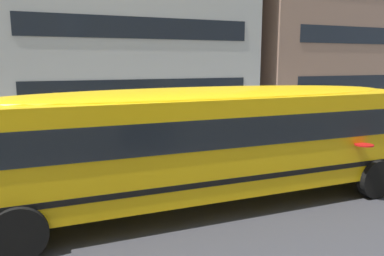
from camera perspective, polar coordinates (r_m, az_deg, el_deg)
The scene contains 4 objects.
ground_plane at distance 10.03m, azimuth -19.60°, elevation -10.22°, with size 400.00×400.00×0.00m, color #38383D.
sidewalk_far at distance 18.19m, azimuth -20.90°, elevation -1.24°, with size 120.00×3.00×0.01m, color gray.
lane_centreline at distance 10.03m, azimuth -19.60°, elevation -10.21°, with size 110.00×0.16×0.01m, color silver.
school_bus at distance 8.86m, azimuth 3.84°, elevation -1.08°, with size 12.58×3.03×2.81m.
Camera 1 is at (-0.26, -9.44, 3.39)m, focal length 34.73 mm.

